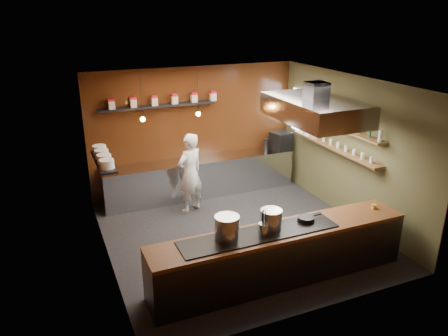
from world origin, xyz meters
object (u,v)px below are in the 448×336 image
extractor_hood (315,109)px  espresso_machine (281,141)px  chef (190,173)px  stockpot_large (227,227)px  stockpot_small (271,219)px

extractor_hood → espresso_machine: bearing=72.2°
espresso_machine → chef: size_ratio=0.25×
chef → espresso_machine: bearing=170.6°
chef → extractor_hood: bearing=111.0°
espresso_machine → extractor_hood: bearing=-121.2°
chef → stockpot_large: bearing=58.4°
extractor_hood → stockpot_small: (-1.46, -1.12, -1.40)m
espresso_machine → chef: 2.71m
extractor_hood → stockpot_large: size_ratio=5.24×
stockpot_small → espresso_machine: (2.26, 3.62, 0.02)m
stockpot_large → stockpot_small: stockpot_large is taller
stockpot_large → chef: chef is taller
stockpot_large → stockpot_small: (0.77, 0.02, -0.02)m
extractor_hood → stockpot_large: bearing=-152.9°
stockpot_small → stockpot_large: bearing=-178.4°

